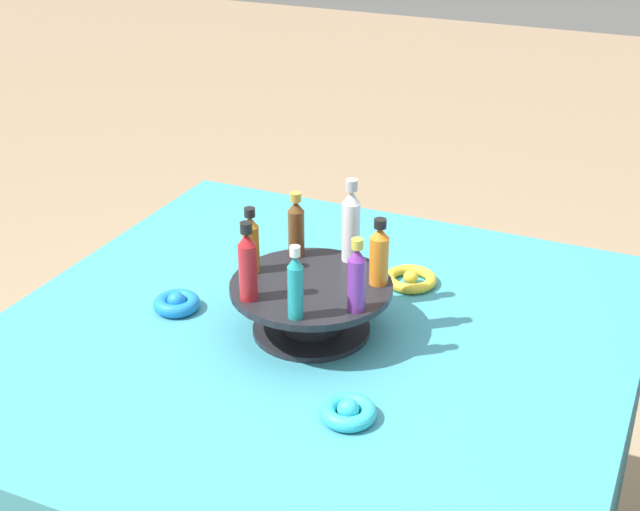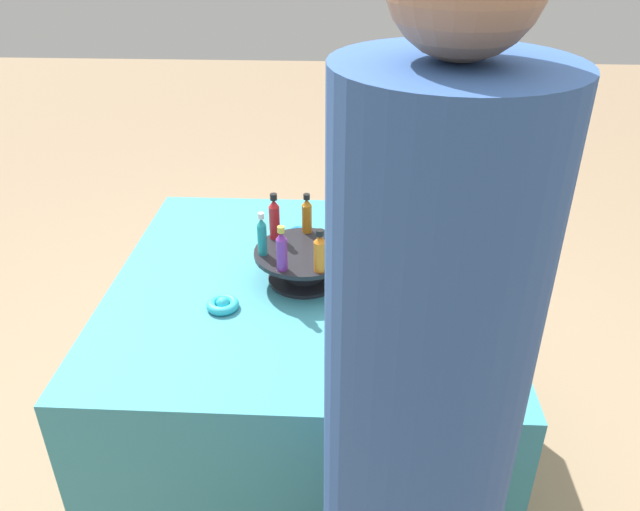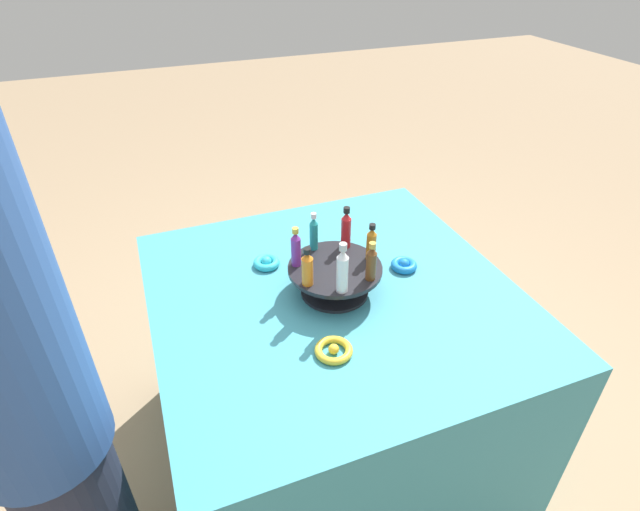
# 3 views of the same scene
# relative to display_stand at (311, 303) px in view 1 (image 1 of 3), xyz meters

# --- Properties ---
(party_table) EXTENTS (1.05, 1.05, 0.73)m
(party_table) POSITION_rel_display_stand_xyz_m (0.00, 0.00, -0.42)
(party_table) COLOR teal
(party_table) RESTS_ON ground_plane
(display_stand) EXTENTS (0.27, 0.27, 0.09)m
(display_stand) POSITION_rel_display_stand_xyz_m (0.00, 0.00, 0.00)
(display_stand) COLOR black
(display_stand) RESTS_ON party_table
(bottle_red) EXTENTS (0.03, 0.03, 0.13)m
(bottle_red) POSITION_rel_display_stand_xyz_m (-0.07, -0.09, 0.10)
(bottle_red) COLOR #B21E23
(bottle_red) RESTS_ON display_stand
(bottle_teal) EXTENTS (0.03, 0.03, 0.12)m
(bottle_teal) POSITION_rel_display_stand_xyz_m (0.02, -0.11, 0.09)
(bottle_teal) COLOR teal
(bottle_teal) RESTS_ON display_stand
(bottle_purple) EXTENTS (0.03, 0.03, 0.12)m
(bottle_purple) POSITION_rel_display_stand_xyz_m (0.10, -0.05, 0.09)
(bottle_purple) COLOR #702D93
(bottle_purple) RESTS_ON display_stand
(bottle_orange) EXTENTS (0.03, 0.03, 0.12)m
(bottle_orange) POSITION_rel_display_stand_xyz_m (0.10, 0.05, 0.09)
(bottle_orange) COLOR orange
(bottle_orange) RESTS_ON display_stand
(bottle_clear) EXTENTS (0.03, 0.03, 0.15)m
(bottle_clear) POSITION_rel_display_stand_xyz_m (0.03, 0.11, 0.11)
(bottle_clear) COLOR silver
(bottle_clear) RESTS_ON display_stand
(bottle_brown) EXTENTS (0.03, 0.03, 0.12)m
(bottle_brown) POSITION_rel_display_stand_xyz_m (-0.07, 0.09, 0.09)
(bottle_brown) COLOR brown
(bottle_brown) RESTS_ON display_stand
(bottle_amber) EXTENTS (0.03, 0.03, 0.12)m
(bottle_amber) POSITION_rel_display_stand_xyz_m (-0.11, 0.00, 0.09)
(bottle_amber) COLOR #AD6B19
(bottle_amber) RESTS_ON display_stand
(ribbon_bow_teal) EXTENTS (0.08, 0.08, 0.03)m
(ribbon_bow_teal) POSITION_rel_display_stand_xyz_m (0.15, -0.20, -0.04)
(ribbon_bow_teal) COLOR #2DB7CC
(ribbon_bow_teal) RESTS_ON party_table
(ribbon_bow_gold) EXTENTS (0.10, 0.10, 0.03)m
(ribbon_bow_gold) POSITION_rel_display_stand_xyz_m (0.10, 0.23, -0.04)
(ribbon_bow_gold) COLOR gold
(ribbon_bow_gold) RESTS_ON party_table
(ribbon_bow_blue) EXTENTS (0.08, 0.08, 0.03)m
(ribbon_bow_blue) POSITION_rel_display_stand_xyz_m (-0.25, -0.03, -0.04)
(ribbon_bow_blue) COLOR blue
(ribbon_bow_blue) RESTS_ON party_table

